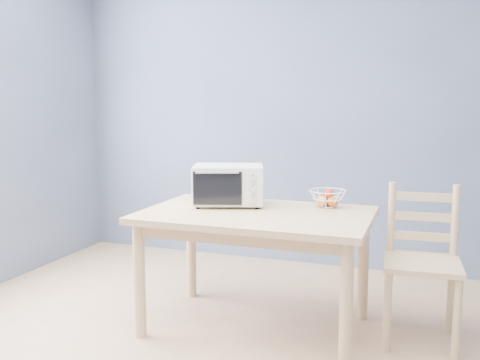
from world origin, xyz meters
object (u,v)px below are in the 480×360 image
(dining_table, at_px, (256,228))
(toaster_oven, at_px, (225,184))
(dining_chair, at_px, (422,265))
(fruit_basket, at_px, (327,198))

(dining_table, distance_m, toaster_oven, 0.38)
(toaster_oven, bearing_deg, dining_chair, -16.08)
(toaster_oven, relative_size, dining_chair, 0.56)
(toaster_oven, distance_m, dining_chair, 1.31)
(toaster_oven, xyz_separation_m, fruit_basket, (0.64, 0.16, -0.08))
(fruit_basket, xyz_separation_m, dining_chair, (0.60, -0.12, -0.35))
(dining_table, height_order, fruit_basket, fruit_basket)
(fruit_basket, relative_size, dining_chair, 0.27)
(dining_chair, bearing_deg, toaster_oven, 178.97)
(dining_chair, bearing_deg, fruit_basket, 165.80)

